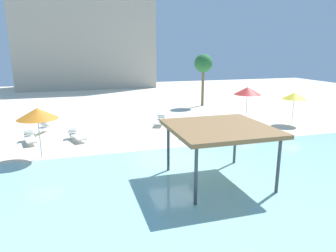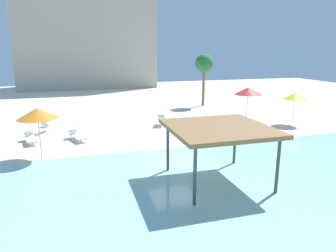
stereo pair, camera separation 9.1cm
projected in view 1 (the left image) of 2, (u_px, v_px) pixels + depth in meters
ground_plane at (173, 157)px, 17.25m from camera, size 80.00×80.00×0.00m
lagoon_water at (213, 199)px, 12.36m from camera, size 44.00×13.50×0.04m
shade_pavilion at (220, 130)px, 13.53m from camera, size 4.33×4.33×2.59m
beach_umbrella_red_1 at (247, 91)px, 26.07m from camera, size 2.29×2.29×2.77m
beach_umbrella_yellow_2 at (294, 96)px, 24.50m from camera, size 1.91×1.91×2.54m
beach_umbrella_orange_3 at (37, 114)px, 16.49m from camera, size 2.16×2.16×2.82m
lounge_chair_0 at (30, 138)px, 19.88m from camera, size 1.00×1.98×0.74m
lounge_chair_1 at (77, 135)px, 20.46m from camera, size 1.20×1.99×0.74m
lounge_chair_2 at (160, 121)px, 24.59m from camera, size 1.35×1.97×0.74m
lounge_chair_3 at (40, 129)px, 22.08m from camera, size 1.42×1.95×0.74m
lounge_chair_4 at (190, 135)px, 20.55m from camera, size 0.63×1.91×0.74m
palm_tree_1 at (203, 64)px, 32.09m from camera, size 1.90×1.90×5.40m
hotel_block_0 at (86, 35)px, 47.57m from camera, size 20.38×8.09×16.17m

